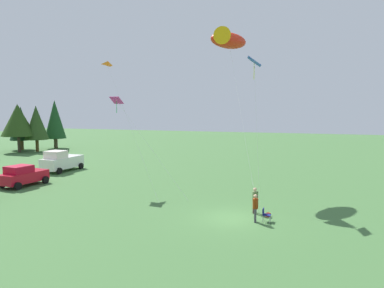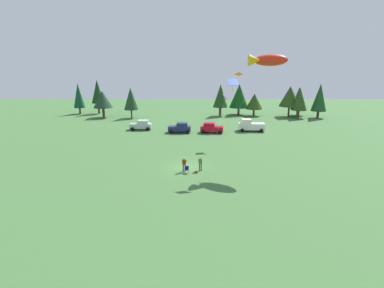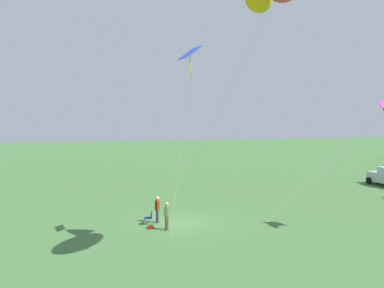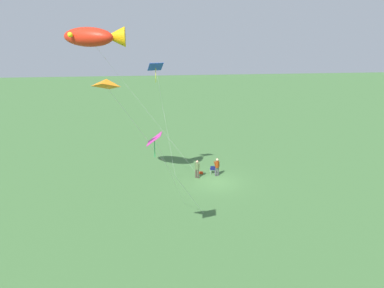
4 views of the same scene
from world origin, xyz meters
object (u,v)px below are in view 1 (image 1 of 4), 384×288
object	(u,v)px
kite_diamond_rainbow	(118,103)
kite_delta_orange	(108,64)
folding_chair	(265,214)
person_kite_flyer	(255,198)
car_red_sedan	(23,175)
person_spectator	(255,206)
backpack_on_grass	(268,215)
kite_diamond_blue	(254,64)
truck_white_pickup	(61,161)
kite_large_fish	(228,40)

from	to	relation	value
kite_diamond_rainbow	kite_delta_orange	distance (m)	4.71
folding_chair	kite_delta_orange	xyz separation A→B (m)	(7.77, 15.21, 10.50)
person_kite_flyer	car_red_sedan	distance (m)	21.16
person_spectator	backpack_on_grass	bearing A→B (deg)	59.07
folding_chair	backpack_on_grass	xyz separation A→B (m)	(1.12, -0.05, -0.38)
kite_delta_orange	kite_diamond_blue	world-z (taller)	kite_delta_orange
car_red_sedan	truck_white_pickup	distance (m)	7.78
kite_large_fish	kite_diamond_blue	bearing A→B (deg)	-145.86
kite_large_fish	kite_diamond_rainbow	distance (m)	10.90
folding_chair	truck_white_pickup	bearing A→B (deg)	156.08
kite_large_fish	kite_diamond_rainbow	world-z (taller)	kite_large_fish
kite_delta_orange	kite_large_fish	bearing A→B (deg)	-80.29
backpack_on_grass	truck_white_pickup	distance (m)	25.82
car_red_sedan	kite_delta_orange	world-z (taller)	kite_delta_orange
backpack_on_grass	kite_diamond_blue	world-z (taller)	kite_diamond_blue
person_kite_flyer	kite_large_fish	xyz separation A→B (m)	(7.97, 3.67, 11.84)
car_red_sedan	backpack_on_grass	bearing A→B (deg)	90.11
person_spectator	kite_diamond_rainbow	distance (m)	15.23
kite_large_fish	kite_diamond_blue	world-z (taller)	kite_large_fish
car_red_sedan	kite_large_fish	xyz separation A→B (m)	(5.58, -17.35, 11.91)
truck_white_pickup	kite_large_fish	distance (m)	22.41
person_kite_flyer	kite_diamond_rainbow	distance (m)	14.33
kite_large_fish	kite_diamond_rainbow	xyz separation A→B (m)	(-4.02, 8.54, -5.45)
person_kite_flyer	folding_chair	world-z (taller)	person_kite_flyer
kite_large_fish	kite_delta_orange	size ratio (longest dim) A/B	1.20
car_red_sedan	kite_diamond_blue	distance (m)	22.36
person_kite_flyer	kite_delta_orange	xyz separation A→B (m)	(6.15, 14.34, 9.96)
car_red_sedan	kite_delta_orange	distance (m)	12.63
truck_white_pickup	kite_diamond_rainbow	world-z (taller)	kite_diamond_rainbow
backpack_on_grass	kite_delta_orange	xyz separation A→B (m)	(6.65, 15.26, 10.87)
backpack_on_grass	truck_white_pickup	xyz separation A→B (m)	(10.50, 23.56, 0.99)
person_spectator	kite_diamond_blue	xyz separation A→B (m)	(5.53, 1.00, 9.18)
backpack_on_grass	car_red_sedan	size ratio (longest dim) A/B	0.07
person_spectator	kite_delta_orange	size ratio (longest dim) A/B	0.15
backpack_on_grass	kite_diamond_blue	xyz separation A→B (m)	(4.09, 1.62, 10.09)
truck_white_pickup	kite_diamond_blue	bearing A→B (deg)	77.01
car_red_sedan	kite_diamond_blue	bearing A→B (deg)	101.00
folding_chair	kite_large_fish	bearing A→B (deg)	117.73
truck_white_pickup	kite_delta_orange	distance (m)	13.47
person_kite_flyer	person_spectator	world-z (taller)	same
kite_delta_orange	folding_chair	bearing A→B (deg)	-117.07
folding_chair	kite_diamond_rainbow	world-z (taller)	kite_diamond_rainbow
backpack_on_grass	kite_diamond_rainbow	distance (m)	15.67
person_spectator	backpack_on_grass	world-z (taller)	person_spectator
truck_white_pickup	car_red_sedan	bearing A→B (deg)	15.29
folding_chair	person_spectator	xyz separation A→B (m)	(-0.31, 0.57, 0.53)
person_kite_flyer	kite_diamond_blue	xyz separation A→B (m)	(3.59, 0.70, 9.18)
folding_chair	kite_diamond_blue	distance (m)	11.13
kite_diamond_rainbow	kite_diamond_blue	size ratio (longest dim) A/B	0.74
person_kite_flyer	kite_delta_orange	size ratio (longest dim) A/B	0.15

